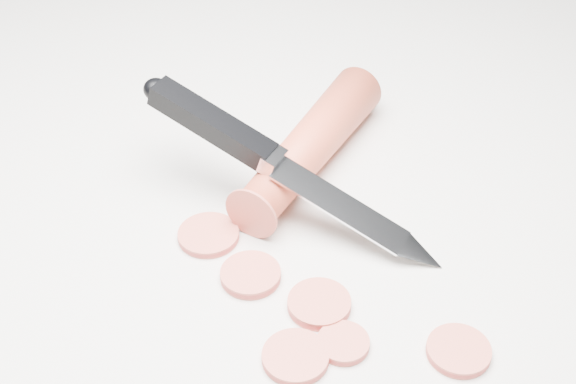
{
  "coord_description": "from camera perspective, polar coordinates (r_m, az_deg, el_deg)",
  "views": [
    {
      "loc": [
        -0.04,
        -0.37,
        0.37
      ],
      "look_at": [
        -0.01,
        0.05,
        0.02
      ],
      "focal_mm": 50.0,
      "sensor_mm": 36.0,
      "label": 1
    }
  ],
  "objects": [
    {
      "name": "carrot_slice_0",
      "position": [
        0.52,
        -2.68,
        -5.9
      ],
      "size": [
        0.04,
        0.04,
        0.01
      ],
      "primitive_type": "cylinder",
      "color": "#C74F3E",
      "rests_on": "ground"
    },
    {
      "name": "carrot_slice_5",
      "position": [
        0.54,
        -5.68,
        -3.06
      ],
      "size": [
        0.04,
        0.04,
        0.01
      ],
      "primitive_type": "cylinder",
      "color": "#C74F3E",
      "rests_on": "ground"
    },
    {
      "name": "kitchen_knife",
      "position": [
        0.54,
        0.11,
        1.77
      ],
      "size": [
        0.21,
        0.14,
        0.08
      ],
      "primitive_type": null,
      "color": "silver",
      "rests_on": "ground"
    },
    {
      "name": "carrot_slice_1",
      "position": [
        0.5,
        2.23,
        -7.95
      ],
      "size": [
        0.04,
        0.04,
        0.01
      ],
      "primitive_type": "cylinder",
      "color": "#C74F3E",
      "rests_on": "ground"
    },
    {
      "name": "carrot",
      "position": [
        0.59,
        1.6,
        3.35
      ],
      "size": [
        0.12,
        0.16,
        0.03
      ],
      "primitive_type": "cylinder",
      "rotation": [
        1.57,
        0.0,
        -0.56
      ],
      "color": "red",
      "rests_on": "ground"
    },
    {
      "name": "ground",
      "position": [
        0.53,
        1.64,
        -4.69
      ],
      "size": [
        2.4,
        2.4,
        0.0
      ],
      "primitive_type": "plane",
      "color": "silver",
      "rests_on": "ground"
    },
    {
      "name": "carrot_slice_4",
      "position": [
        0.49,
        12.04,
        -10.98
      ],
      "size": [
        0.04,
        0.04,
        0.01
      ],
      "primitive_type": "cylinder",
      "color": "#C74F3E",
      "rests_on": "ground"
    },
    {
      "name": "carrot_slice_2",
      "position": [
        0.47,
        0.53,
        -11.65
      ],
      "size": [
        0.04,
        0.04,
        0.01
      ],
      "primitive_type": "cylinder",
      "color": "#C74F3E",
      "rests_on": "ground"
    },
    {
      "name": "carrot_slice_3",
      "position": [
        0.48,
        3.95,
        -10.67
      ],
      "size": [
        0.03,
        0.03,
        0.01
      ],
      "primitive_type": "cylinder",
      "color": "#C74F3E",
      "rests_on": "ground"
    }
  ]
}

